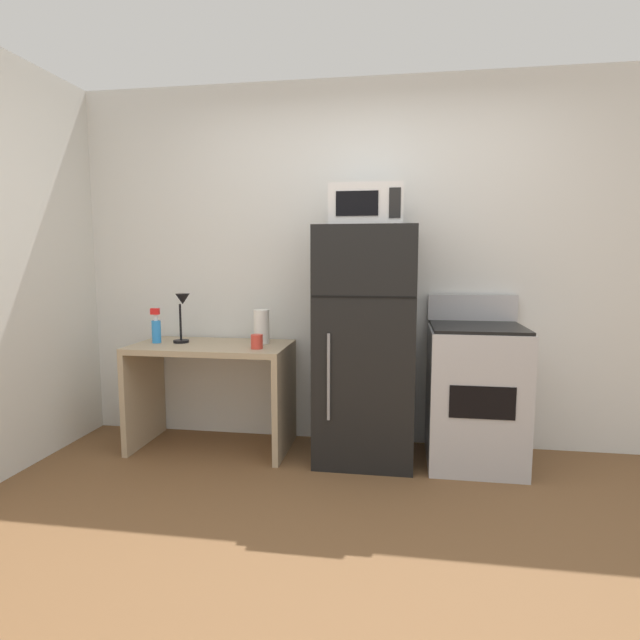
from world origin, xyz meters
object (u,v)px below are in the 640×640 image
(coffee_mug, at_px, (257,342))
(paper_towel_roll, at_px, (261,327))
(spray_bottle, at_px, (156,329))
(oven_range, at_px, (475,394))
(desk, at_px, (212,376))
(refrigerator, at_px, (366,345))
(microwave, at_px, (367,206))
(desk_lamp, at_px, (182,310))

(coffee_mug, bearing_deg, paper_towel_roll, 96.75)
(spray_bottle, bearing_deg, oven_range, 0.12)
(desk, distance_m, refrigerator, 1.12)
(desk, xyz_separation_m, refrigerator, (1.09, -0.01, 0.26))
(paper_towel_roll, distance_m, microwave, 1.11)
(spray_bottle, height_order, coffee_mug, spray_bottle)
(desk, xyz_separation_m, coffee_mug, (0.37, -0.12, 0.28))
(desk_lamp, height_order, microwave, microwave)
(refrigerator, height_order, microwave, microwave)
(paper_towel_roll, distance_m, coffee_mug, 0.22)
(desk, bearing_deg, paper_towel_roll, 14.66)
(desk_lamp, distance_m, coffee_mug, 0.63)
(coffee_mug, relative_size, oven_range, 0.09)
(spray_bottle, xyz_separation_m, refrigerator, (1.49, -0.00, -0.07))
(paper_towel_roll, height_order, coffee_mug, paper_towel_roll)
(refrigerator, bearing_deg, spray_bottle, 179.87)
(spray_bottle, xyz_separation_m, paper_towel_roll, (0.75, 0.09, 0.02))
(oven_range, bearing_deg, desk_lamp, 179.53)
(oven_range, bearing_deg, microwave, -177.67)
(desk, xyz_separation_m, oven_range, (1.80, -0.00, -0.05))
(desk_lamp, relative_size, oven_range, 0.32)
(oven_range, bearing_deg, refrigerator, -179.36)
(coffee_mug, distance_m, microwave, 1.15)
(coffee_mug, bearing_deg, refrigerator, 8.82)
(spray_bottle, height_order, oven_range, oven_range)
(desk, relative_size, oven_range, 0.99)
(oven_range, bearing_deg, paper_towel_roll, 176.51)
(refrigerator, height_order, oven_range, refrigerator)
(coffee_mug, xyz_separation_m, microwave, (0.72, 0.09, 0.89))
(desk, relative_size, spray_bottle, 4.39)
(paper_towel_roll, xyz_separation_m, coffee_mug, (0.02, -0.21, -0.07))
(desk_lamp, distance_m, paper_towel_roll, 0.58)
(spray_bottle, distance_m, coffee_mug, 0.78)
(spray_bottle, bearing_deg, desk, 0.65)
(spray_bottle, relative_size, refrigerator, 0.16)
(paper_towel_roll, relative_size, oven_range, 0.22)
(coffee_mug, bearing_deg, desk_lamp, 166.85)
(refrigerator, bearing_deg, microwave, -89.68)
(refrigerator, bearing_deg, coffee_mug, -171.18)
(spray_bottle, xyz_separation_m, microwave, (1.49, -0.02, 0.84))
(desk, bearing_deg, refrigerator, -0.43)
(microwave, bearing_deg, desk, 178.46)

